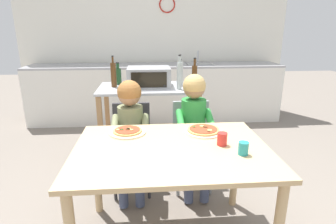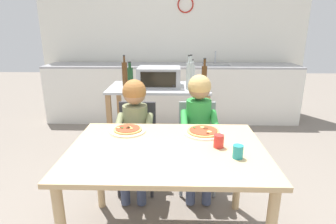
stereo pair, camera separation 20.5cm
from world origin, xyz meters
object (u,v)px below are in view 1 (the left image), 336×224
(bottle_squat_spirits, at_px, (180,73))
(dining_chair_right, at_px, (192,138))
(dining_table, at_px, (172,161))
(kitchen_island_cart, at_px, (149,111))
(pizza_plate_cream, at_px, (128,131))
(dining_chair_left, at_px, (132,141))
(child_in_green_shirt, at_px, (194,120))
(drinking_cup_red, at_px, (222,139))
(pizza_plate_white, at_px, (203,130))
(drinking_cup_teal, at_px, (243,148))
(toaster_oven, at_px, (149,77))
(bottle_slim_sauce, at_px, (179,75))
(child_in_olive_shirt, at_px, (130,124))
(bottle_brown_beer, at_px, (194,76))
(bottle_clear_vinegar, at_px, (180,73))
(bottle_dark_olive_oil, at_px, (114,74))
(bottle_tall_green_wine, at_px, (118,75))

(bottle_squat_spirits, height_order, dining_chair_right, bottle_squat_spirits)
(dining_table, bearing_deg, bottle_squat_spirits, 81.05)
(kitchen_island_cart, bearing_deg, pizza_plate_cream, -99.05)
(kitchen_island_cart, xyz_separation_m, dining_chair_left, (-0.17, -0.64, -0.09))
(dining_table, relative_size, dining_chair_right, 1.57)
(child_in_green_shirt, bearing_deg, drinking_cup_red, -83.11)
(pizza_plate_white, relative_size, drinking_cup_teal, 3.42)
(toaster_oven, relative_size, bottle_slim_sauce, 1.29)
(child_in_olive_shirt, relative_size, pizza_plate_cream, 3.87)
(dining_table, height_order, dining_chair_right, dining_chair_right)
(kitchen_island_cart, height_order, pizza_plate_cream, kitchen_island_cart)
(toaster_oven, distance_m, dining_table, 1.43)
(bottle_squat_spirits, distance_m, drinking_cup_red, 1.43)
(bottle_brown_beer, relative_size, bottle_slim_sauce, 0.92)
(toaster_oven, relative_size, child_in_olive_shirt, 0.45)
(dining_chair_right, relative_size, drinking_cup_red, 9.43)
(pizza_plate_cream, bearing_deg, bottle_slim_sauce, 62.62)
(bottle_brown_beer, xyz_separation_m, dining_table, (-0.36, -1.24, -0.34))
(bottle_clear_vinegar, relative_size, child_in_green_shirt, 0.25)
(dining_chair_right, bearing_deg, drinking_cup_teal, -79.36)
(bottle_brown_beer, distance_m, dining_table, 1.33)
(bottle_clear_vinegar, xyz_separation_m, dining_chair_right, (0.01, -0.88, -0.48))
(kitchen_island_cart, bearing_deg, bottle_dark_olive_oil, 175.09)
(bottle_brown_beer, bearing_deg, drinking_cup_teal, -86.91)
(dining_table, bearing_deg, bottle_slim_sauce, 81.14)
(drinking_cup_teal, bearing_deg, bottle_dark_olive_oil, 121.31)
(bottle_brown_beer, relative_size, bottle_squat_spirits, 0.95)
(bottle_tall_green_wine, relative_size, drinking_cup_red, 2.93)
(bottle_brown_beer, height_order, child_in_green_shirt, bottle_brown_beer)
(bottle_dark_olive_oil, relative_size, bottle_clear_vinegar, 1.26)
(toaster_oven, bearing_deg, bottle_clear_vinegar, 32.88)
(child_in_green_shirt, height_order, drinking_cup_teal, child_in_green_shirt)
(bottle_brown_beer, height_order, drinking_cup_teal, bottle_brown_beer)
(kitchen_island_cart, relative_size, bottle_dark_olive_oil, 3.23)
(bottle_dark_olive_oil, xyz_separation_m, child_in_green_shirt, (0.77, -0.77, -0.29))
(bottle_slim_sauce, bearing_deg, kitchen_island_cart, 156.38)
(dining_chair_right, height_order, pizza_plate_white, dining_chair_right)
(dining_chair_left, distance_m, child_in_green_shirt, 0.61)
(child_in_olive_shirt, height_order, drinking_cup_red, child_in_olive_shirt)
(bottle_dark_olive_oil, relative_size, bottle_squat_spirits, 0.98)
(toaster_oven, xyz_separation_m, child_in_olive_shirt, (-0.18, -0.76, -0.27))
(bottle_dark_olive_oil, bearing_deg, pizza_plate_white, -56.22)
(dining_chair_right, height_order, child_in_olive_shirt, child_in_olive_shirt)
(drinking_cup_red, bearing_deg, bottle_squat_spirits, 94.61)
(kitchen_island_cart, bearing_deg, bottle_clear_vinegar, 34.08)
(kitchen_island_cart, distance_m, bottle_slim_sauce, 0.55)
(bottle_brown_beer, bearing_deg, toaster_oven, 162.41)
(dining_chair_left, height_order, pizza_plate_white, dining_chair_left)
(bottle_slim_sauce, bearing_deg, dining_chair_right, -81.81)
(dining_chair_left, bearing_deg, bottle_tall_green_wine, 102.05)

